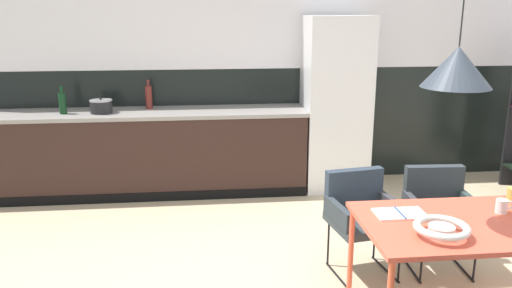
# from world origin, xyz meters

# --- Properties ---
(back_wall_splashback_dark) EXTENTS (6.93, 0.12, 1.31)m
(back_wall_splashback_dark) POSITION_xyz_m (0.00, 2.93, 0.65)
(back_wall_splashback_dark) COLOR black
(back_wall_splashback_dark) RESTS_ON ground
(back_wall_panel_upper) EXTENTS (6.93, 0.12, 1.31)m
(back_wall_panel_upper) POSITION_xyz_m (0.00, 2.93, 1.96)
(back_wall_panel_upper) COLOR white
(back_wall_panel_upper) RESTS_ON back_wall_splashback_dark
(kitchen_counter) EXTENTS (3.70, 0.63, 0.91)m
(kitchen_counter) POSITION_xyz_m (-1.48, 2.57, 0.45)
(kitchen_counter) COLOR #311E1A
(kitchen_counter) RESTS_ON ground
(refrigerator_column) EXTENTS (0.69, 0.60, 1.89)m
(refrigerator_column) POSITION_xyz_m (0.72, 2.57, 0.94)
(refrigerator_column) COLOR silver
(refrigerator_column) RESTS_ON ground
(dining_table) EXTENTS (1.60, 0.80, 0.72)m
(dining_table) POSITION_xyz_m (1.00, -0.14, 0.68)
(dining_table) COLOR #E1543C
(dining_table) RESTS_ON ground
(armchair_far_side) EXTENTS (0.51, 0.49, 0.78)m
(armchair_far_side) POSITION_xyz_m (1.05, 0.66, 0.50)
(armchair_far_side) COLOR #323A3E
(armchair_far_side) RESTS_ON ground
(armchair_by_stool) EXTENTS (0.55, 0.54, 0.77)m
(armchair_by_stool) POSITION_xyz_m (0.44, 0.65, 0.50)
(armchair_by_stool) COLOR #323A3E
(armchair_by_stool) RESTS_ON ground
(fruit_bowl) EXTENTS (0.31, 0.31, 0.08)m
(fruit_bowl) POSITION_xyz_m (0.59, -0.32, 0.77)
(fruit_bowl) COLOR silver
(fruit_bowl) RESTS_ON dining_table
(open_book) EXTENTS (0.31, 0.19, 0.02)m
(open_book) POSITION_xyz_m (0.48, 0.01, 0.73)
(open_book) COLOR white
(open_book) RESTS_ON dining_table
(mug_short_terracotta) EXTENTS (0.11, 0.07, 0.09)m
(mug_short_terracotta) POSITION_xyz_m (1.13, -0.03, 0.77)
(mug_short_terracotta) COLOR white
(mug_short_terracotta) RESTS_ON dining_table
(cooking_pot) EXTENTS (0.23, 0.23, 0.16)m
(cooking_pot) POSITION_xyz_m (-1.78, 2.53, 0.97)
(cooking_pot) COLOR black
(cooking_pot) RESTS_ON kitchen_counter
(bottle_spice_small) EXTENTS (0.07, 0.07, 0.31)m
(bottle_spice_small) POSITION_xyz_m (-1.31, 2.71, 1.04)
(bottle_spice_small) COLOR maroon
(bottle_spice_small) RESTS_ON kitchen_counter
(bottle_vinegar_dark) EXTENTS (0.08, 0.08, 0.29)m
(bottle_vinegar_dark) POSITION_xyz_m (-2.17, 2.53, 1.02)
(bottle_vinegar_dark) COLOR #0F3319
(bottle_vinegar_dark) RESTS_ON kitchen_counter
(pendant_lamp_over_table_near) EXTENTS (0.39, 0.39, 1.03)m
(pendant_lamp_over_table_near) POSITION_xyz_m (0.68, -0.13, 1.65)
(pendant_lamp_over_table_near) COLOR black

